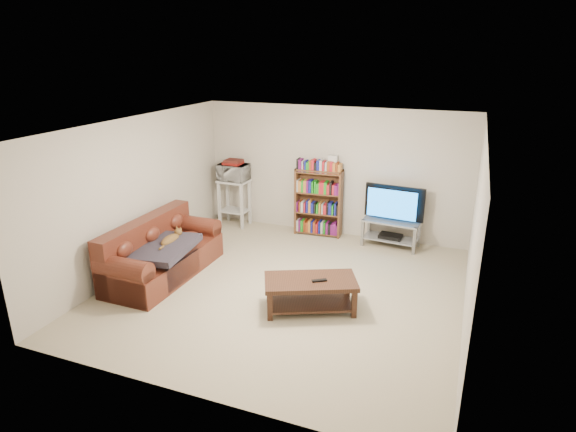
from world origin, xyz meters
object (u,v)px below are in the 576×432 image
at_px(tv_stand, 391,229).
at_px(bookshelf, 319,201).
at_px(coffee_table, 310,289).
at_px(sofa, 160,256).

relative_size(tv_stand, bookshelf, 0.80).
bearing_deg(bookshelf, tv_stand, -7.45).
height_order(coffee_table, tv_stand, tv_stand).
height_order(sofa, coffee_table, sofa).
height_order(tv_stand, bookshelf, bookshelf).
bearing_deg(sofa, tv_stand, 38.29).
distance_m(coffee_table, bookshelf, 2.84).
relative_size(coffee_table, tv_stand, 1.35).
distance_m(sofa, coffee_table, 2.54).
bearing_deg(tv_stand, coffee_table, -98.56).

